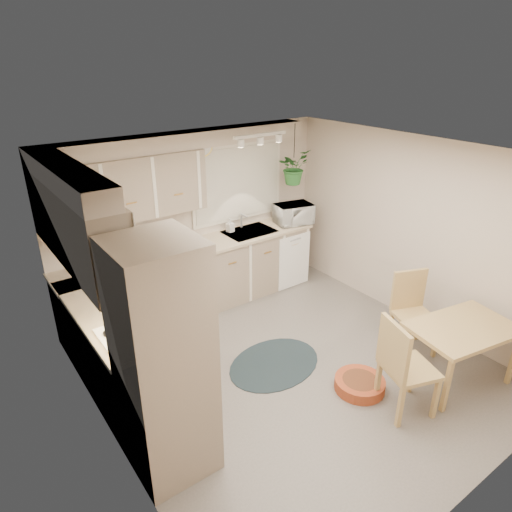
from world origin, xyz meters
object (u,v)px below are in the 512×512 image
at_px(chair_left, 410,366).
at_px(braided_rug, 274,364).
at_px(microwave, 294,212).
at_px(chair_back, 416,315).
at_px(dining_table, 458,354).
at_px(pet_bed, 360,384).

xyz_separation_m(chair_left, braided_rug, (-0.62, 1.32, -0.51)).
distance_m(chair_left, microwave, 3.07).
distance_m(braided_rug, microwave, 2.45).
bearing_deg(microwave, chair_back, -79.64).
bearing_deg(dining_table, braided_rug, 136.15).
xyz_separation_m(braided_rug, microwave, (1.55, 1.53, 1.12)).
relative_size(chair_left, braided_rug, 0.90).
bearing_deg(chair_left, dining_table, 105.60).
bearing_deg(dining_table, chair_back, 82.98).
height_order(braided_rug, pet_bed, pet_bed).
bearing_deg(braided_rug, chair_back, -26.56).
distance_m(dining_table, microwave, 3.01).
relative_size(chair_back, microwave, 1.81).
xyz_separation_m(pet_bed, microwave, (1.08, 2.40, 1.06)).
xyz_separation_m(chair_back, pet_bed, (-1.03, -0.12, -0.42)).
relative_size(chair_left, chair_back, 1.06).
bearing_deg(chair_left, microwave, -179.38).
bearing_deg(chair_left, chair_back, 141.73).
bearing_deg(braided_rug, microwave, 44.69).
height_order(chair_back, pet_bed, chair_back).
height_order(dining_table, pet_bed, dining_table).
bearing_deg(dining_table, microwave, 87.49).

